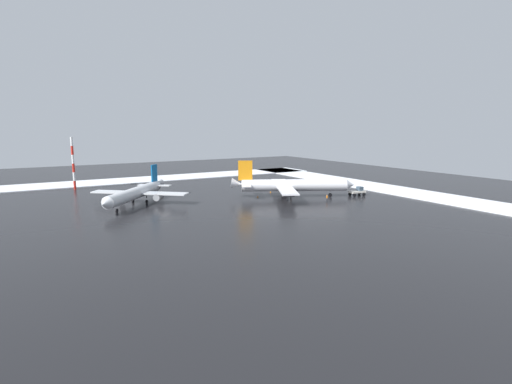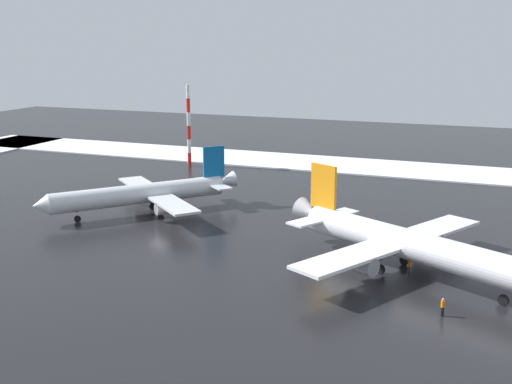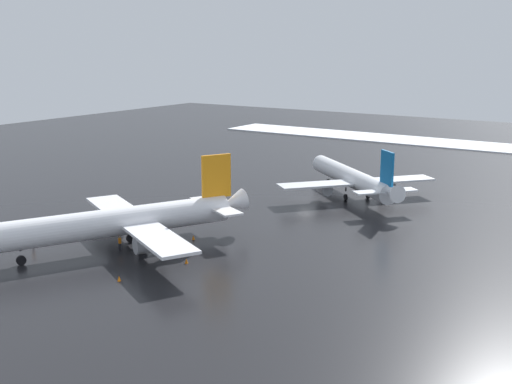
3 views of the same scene
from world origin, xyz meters
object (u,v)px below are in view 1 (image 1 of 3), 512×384
Objects in this scene: pushback_tug at (358,191)px; ground_crew_by_nose_gear at (291,194)px; airplane_parked_portside at (291,185)px; traffic_cone_mid_line at (297,190)px; ground_crew_mid_apron at (327,198)px; traffic_cone_near_nose at (271,192)px; airplane_parked_starboard at (136,193)px; traffic_cone_wingtip_side at (258,196)px; antenna_mast at (73,163)px.

pushback_tug reaches higher than ground_crew_by_nose_gear.
traffic_cone_mid_line is at bearing 72.41° from airplane_parked_portside.
traffic_cone_mid_line is (-2.76, -16.70, -0.70)m from ground_crew_mid_apron.
traffic_cone_near_nose is 1.00× the size of traffic_cone_mid_line.
ground_crew_by_nose_gear is 3.11× the size of traffic_cone_mid_line.
airplane_parked_portside reaches higher than airplane_parked_starboard.
airplane_parked_portside is 56.49× the size of traffic_cone_wingtip_side.
ground_crew_by_nose_gear is at bearing -10.65° from ground_crew_mid_apron.
antenna_mast reaches higher than pushback_tug.
airplane_parked_portside is 18.17× the size of ground_crew_mid_apron.
ground_crew_by_nose_gear is 9.23m from traffic_cone_near_nose.
antenna_mast is (65.88, -52.09, 6.63)m from pushback_tug.
pushback_tug reaches higher than traffic_cone_near_nose.
pushback_tug is at bearing -115.35° from ground_crew_mid_apron.
airplane_parked_portside is 66.19m from antenna_mast.
pushback_tug is 8.74× the size of traffic_cone_wingtip_side.
airplane_parked_starboard is at bearing 29.92° from ground_crew_mid_apron.
ground_crew_mid_apron is at bearing 104.77° from traffic_cone_near_nose.
airplane_parked_starboard reaches higher than traffic_cone_near_nose.
pushback_tug is 0.30× the size of antenna_mast.
airplane_parked_starboard is 35.49m from antenna_mast.
ground_crew_by_nose_gear is 3.11× the size of traffic_cone_near_nose.
pushback_tug is 17.75m from traffic_cone_mid_line.
ground_crew_mid_apron is at bearing -37.47° from airplane_parked_portside.
pushback_tug reaches higher than traffic_cone_wingtip_side.
airplane_parked_starboard is 38.19m from traffic_cone_near_nose.
traffic_cone_near_nose is (-48.09, 35.26, -7.63)m from antenna_mast.
traffic_cone_near_nose is (0.66, -9.18, -0.70)m from ground_crew_by_nose_gear.
airplane_parked_starboard is 14.26× the size of ground_crew_mid_apron.
airplane_parked_portside is 56.49× the size of traffic_cone_mid_line.
antenna_mast is at bearing -36.25° from traffic_cone_near_nose.
traffic_cone_wingtip_side is (-40.91, 40.07, -7.63)m from antenna_mast.
antenna_mast reaches higher than airplane_parked_starboard.
ground_crew_by_nose_gear reaches higher than traffic_cone_near_nose.
traffic_cone_wingtip_side is at bearing 6.19° from ground_crew_mid_apron.
airplane_parked_starboard is at bearing -4.75° from traffic_cone_mid_line.
pushback_tug is at bearing 154.31° from traffic_cone_wingtip_side.
traffic_cone_near_nose is at bearing -15.98° from traffic_cone_mid_line.
antenna_mast reaches higher than traffic_cone_wingtip_side.
ground_crew_mid_apron is at bearing 80.61° from traffic_cone_mid_line.
traffic_cone_near_nose is (0.55, -9.39, -3.03)m from airplane_parked_portside.
airplane_parked_portside reaches higher than pushback_tug.
ground_crew_by_nose_gear is 3.11× the size of traffic_cone_wingtip_side.
antenna_mast is at bearing -33.87° from traffic_cone_mid_line.
airplane_parked_starboard is 1.54× the size of antenna_mast.
airplane_parked_starboard reaches higher than traffic_cone_mid_line.
traffic_cone_wingtip_side is (-30.87, 6.40, -2.64)m from airplane_parked_starboard.
traffic_cone_near_nose is at bearing 120.86° from airplane_parked_portside.
airplane_parked_starboard is 47.72m from ground_crew_mid_apron.
ground_crew_mid_apron is (12.80, 2.09, -0.31)m from pushback_tug.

